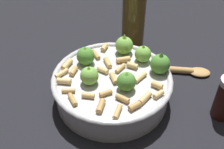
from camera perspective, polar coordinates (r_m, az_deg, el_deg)
ground_plane at (r=0.64m, az=-0.00°, el=-4.74°), size 2.40×2.40×0.00m
cooking_pan at (r=0.61m, az=0.17°, el=-1.96°), size 0.26×0.26×0.11m
olive_oil_bottle at (r=0.75m, az=4.40°, el=11.18°), size 0.06×0.06×0.21m
wooden_spoon at (r=0.72m, az=12.18°, el=0.96°), size 0.19×0.14×0.02m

